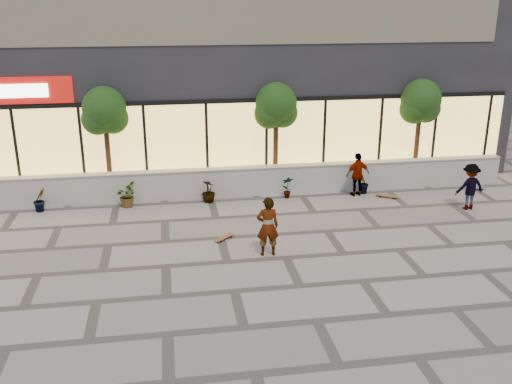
{
  "coord_description": "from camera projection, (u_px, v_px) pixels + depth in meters",
  "views": [
    {
      "loc": [
        -1.44,
        -12.24,
        6.79
      ],
      "look_at": [
        1.1,
        3.51,
        1.3
      ],
      "focal_mm": 40.0,
      "sensor_mm": 36.0,
      "label": 1
    }
  ],
  "objects": [
    {
      "name": "ground",
      "position": [
        234.0,
        291.0,
        13.85
      ],
      "size": [
        80.0,
        80.0,
        0.0
      ],
      "primitive_type": "plane",
      "color": "#9D9388",
      "rests_on": "ground"
    },
    {
      "name": "skateboard_right_far",
      "position": [
        475.0,
        188.0,
        21.08
      ],
      "size": [
        0.81,
        0.21,
        0.1
      ],
      "rotation": [
        0.0,
        0.0,
        0.0
      ],
      "color": "#565093",
      "rests_on": "ground"
    },
    {
      "name": "skateboard_center",
      "position": [
        224.0,
        237.0,
        16.77
      ],
      "size": [
        0.65,
        0.61,
        0.09
      ],
      "rotation": [
        0.0,
        0.0,
        0.73
      ],
      "color": "brown",
      "rests_on": "ground"
    },
    {
      "name": "planter_wall",
      "position": [
        210.0,
        183.0,
        20.22
      ],
      "size": [
        22.0,
        0.42,
        1.04
      ],
      "color": "silver",
      "rests_on": "ground"
    },
    {
      "name": "tree_mideast",
      "position": [
        276.0,
        108.0,
        20.45
      ],
      "size": [
        1.6,
        1.5,
        3.92
      ],
      "color": "#482E19",
      "rests_on": "ground"
    },
    {
      "name": "shrub_b",
      "position": [
        40.0,
        200.0,
        18.89
      ],
      "size": [
        0.57,
        0.57,
        0.81
      ],
      "primitive_type": "imported",
      "rotation": [
        0.0,
        0.0,
        0.82
      ],
      "color": "#1D3C13",
      "rests_on": "ground"
    },
    {
      "name": "skater_center",
      "position": [
        268.0,
        226.0,
        15.55
      ],
      "size": [
        0.62,
        0.42,
        1.68
      ],
      "primitive_type": "imported",
      "rotation": [
        0.0,
        0.0,
        3.12
      ],
      "color": "white",
      "rests_on": "ground"
    },
    {
      "name": "retail_building",
      "position": [
        197.0,
        60.0,
        24.13
      ],
      "size": [
        24.0,
        9.17,
        8.5
      ],
      "color": "#26252B",
      "rests_on": "ground"
    },
    {
      "name": "skater_right_far",
      "position": [
        470.0,
        187.0,
        18.98
      ],
      "size": [
        1.06,
        0.67,
        1.57
      ],
      "primitive_type": "imported",
      "rotation": [
        0.0,
        0.0,
        3.23
      ],
      "color": "maroon",
      "rests_on": "ground"
    },
    {
      "name": "shrub_f",
      "position": [
        363.0,
        183.0,
        20.57
      ],
      "size": [
        0.55,
        0.57,
        0.81
      ],
      "primitive_type": "imported",
      "rotation": [
        0.0,
        0.0,
        4.1
      ],
      "color": "#1D3C13",
      "rests_on": "ground"
    },
    {
      "name": "shrub_c",
      "position": [
        126.0,
        195.0,
        19.31
      ],
      "size": [
        0.68,
        0.77,
        0.81
      ],
      "primitive_type": "imported",
      "rotation": [
        0.0,
        0.0,
        1.64
      ],
      "color": "#1D3C13",
      "rests_on": "ground"
    },
    {
      "name": "skater_right_near",
      "position": [
        358.0,
        175.0,
        20.26
      ],
      "size": [
        0.98,
        0.57,
        1.58
      ],
      "primitive_type": "imported",
      "rotation": [
        0.0,
        0.0,
        3.35
      ],
      "color": "white",
      "rests_on": "ground"
    },
    {
      "name": "shrub_d",
      "position": [
        208.0,
        191.0,
        19.73
      ],
      "size": [
        0.64,
        0.64,
        0.81
      ],
      "primitive_type": "imported",
      "rotation": [
        0.0,
        0.0,
        2.46
      ],
      "color": "#1D3C13",
      "rests_on": "ground"
    },
    {
      "name": "shrub_e",
      "position": [
        288.0,
        187.0,
        20.15
      ],
      "size": [
        0.46,
        0.35,
        0.81
      ],
      "primitive_type": "imported",
      "rotation": [
        0.0,
        0.0,
        3.28
      ],
      "color": "#1D3C13",
      "rests_on": "ground"
    },
    {
      "name": "skateboard_right_near",
      "position": [
        387.0,
        196.0,
        20.25
      ],
      "size": [
        0.75,
        0.58,
        0.09
      ],
      "rotation": [
        0.0,
        0.0,
        -0.57
      ],
      "color": "brown",
      "rests_on": "ground"
    },
    {
      "name": "tree_east",
      "position": [
        420.0,
        104.0,
        21.27
      ],
      "size": [
        1.6,
        1.5,
        3.92
      ],
      "color": "#482E19",
      "rests_on": "ground"
    },
    {
      "name": "tree_midwest",
      "position": [
        105.0,
        113.0,
        19.55
      ],
      "size": [
        1.6,
        1.5,
        3.92
      ],
      "color": "#482E19",
      "rests_on": "ground"
    }
  ]
}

